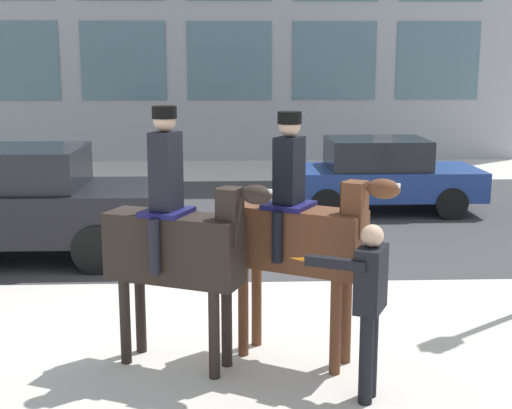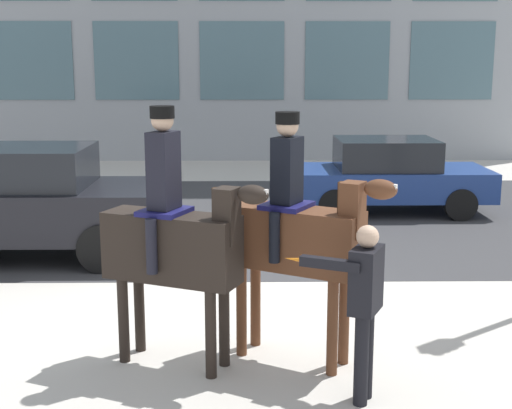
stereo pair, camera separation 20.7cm
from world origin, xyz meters
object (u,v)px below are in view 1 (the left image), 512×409
Objects in this scene: mounted_horse_lead at (176,240)px; mounted_horse_companion at (298,233)px; pedestrian_bystander at (368,299)px; street_car_near_lane at (22,202)px; street_car_far_lane at (379,174)px.

mounted_horse_companion is at bearing 27.46° from mounted_horse_lead.
mounted_horse_lead is 1.59× the size of pedestrian_bystander.
street_car_near_lane is at bearing 146.29° from mounted_horse_lead.
pedestrian_bystander reaches higher than street_car_far_lane.
street_car_far_lane is at bearing 27.74° from street_car_near_lane.
street_car_near_lane is (-3.89, 4.03, -0.46)m from mounted_horse_companion.
street_car_far_lane is at bearing -77.43° from pedestrian_bystander.
street_car_near_lane is (-4.43, 4.96, -0.07)m from pedestrian_bystander.
mounted_horse_lead is at bearing -0.30° from pedestrian_bystander.
mounted_horse_lead reaches higher than street_car_near_lane.
mounted_horse_lead is 0.67× the size of street_car_far_lane.
pedestrian_bystander is at bearing -30.51° from mounted_horse_companion.
street_car_near_lane is 1.04× the size of street_car_far_lane.
mounted_horse_companion is at bearing -34.42° from pedestrian_bystander.
pedestrian_bystander is at bearing -102.64° from street_car_far_lane.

